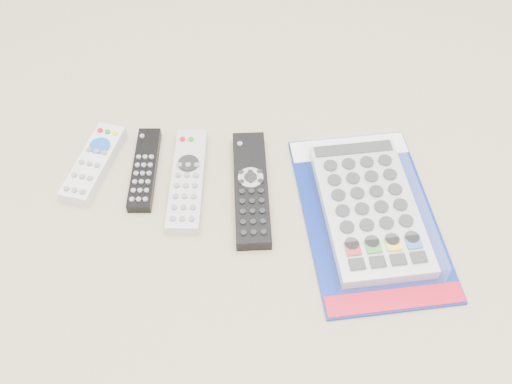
# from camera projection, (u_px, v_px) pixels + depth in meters

# --- Properties ---
(remote_small_grey) EXTENTS (0.07, 0.16, 0.02)m
(remote_small_grey) POSITION_uv_depth(u_px,v_px,m) (94.00, 163.00, 0.92)
(remote_small_grey) COLOR silver
(remote_small_grey) RESTS_ON ground
(remote_slim_black) EXTENTS (0.05, 0.17, 0.02)m
(remote_slim_black) POSITION_uv_depth(u_px,v_px,m) (145.00, 169.00, 0.92)
(remote_slim_black) COLOR black
(remote_slim_black) RESTS_ON ground
(remote_silver_dvd) EXTENTS (0.06, 0.20, 0.02)m
(remote_silver_dvd) POSITION_uv_depth(u_px,v_px,m) (188.00, 180.00, 0.90)
(remote_silver_dvd) COLOR #BBBBC0
(remote_silver_dvd) RESTS_ON ground
(remote_large_black) EXTENTS (0.08, 0.22, 0.02)m
(remote_large_black) POSITION_uv_depth(u_px,v_px,m) (251.00, 188.00, 0.89)
(remote_large_black) COLOR black
(remote_large_black) RESTS_ON ground
(jumbo_remote_packaged) EXTENTS (0.26, 0.36, 0.04)m
(jumbo_remote_packaged) POSITION_uv_depth(u_px,v_px,m) (370.00, 207.00, 0.86)
(jumbo_remote_packaged) COLOR navy
(jumbo_remote_packaged) RESTS_ON ground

